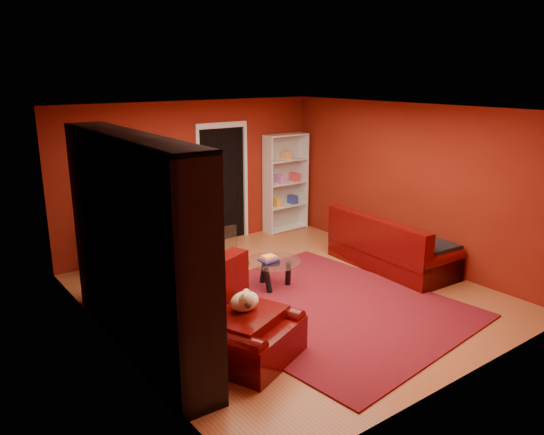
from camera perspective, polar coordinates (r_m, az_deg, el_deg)
floor at (r=7.67m, az=1.80°, el=-8.41°), size 5.00×5.50×0.05m
ceiling at (r=7.03m, az=1.99°, el=11.76°), size 5.00×5.50×0.05m
wall_back at (r=9.51m, az=-8.59°, el=4.51°), size 5.00×0.05×2.60m
wall_left at (r=6.05m, az=-17.19°, el=-2.32°), size 0.05×5.50×2.60m
wall_right at (r=8.99m, az=14.62°, el=3.55°), size 0.05×5.50×2.60m
doorway at (r=9.81m, az=-5.32°, el=3.46°), size 1.06×0.60×2.16m
rug at (r=7.26m, az=5.66°, el=-9.60°), size 3.36×3.80×0.02m
media_unit at (r=6.05m, az=-14.52°, el=-2.89°), size 0.60×3.21×2.45m
christmas_tree at (r=8.45m, az=-14.74°, el=0.98°), size 1.54×1.54×2.14m
gift_box_teal at (r=8.64m, az=-13.18°, el=-4.76°), size 0.40×0.40×0.30m
gift_box_green at (r=8.38m, az=-10.32°, el=-5.38°), size 0.35×0.35×0.27m
gift_box_red at (r=9.17m, az=-13.87°, el=-3.89°), size 0.30×0.30×0.23m
white_bookshelf at (r=10.46m, az=1.49°, el=3.73°), size 0.91×0.33×1.96m
armchair at (r=5.91m, az=-2.80°, el=-11.13°), size 1.44×1.44×0.86m
dog at (r=5.89m, az=-2.97°, el=-9.00°), size 0.48×0.43×0.28m
sofa at (r=8.74m, az=12.87°, el=-2.45°), size 1.04×2.13×0.90m
coffee_table at (r=7.80m, az=0.12°, el=-6.07°), size 0.85×0.85×0.51m
acrylic_chair at (r=7.72m, az=-4.46°, el=-4.85°), size 0.45×0.48×0.81m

